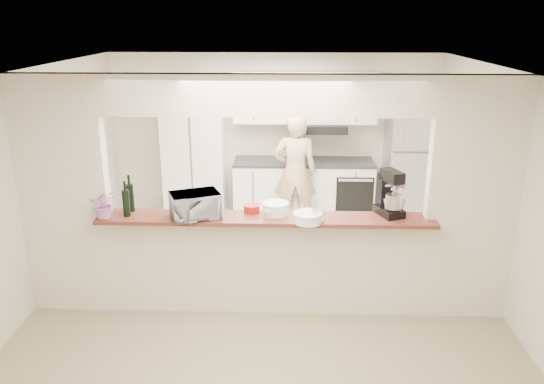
{
  "coord_description": "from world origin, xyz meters",
  "views": [
    {
      "loc": [
        0.24,
        -5.03,
        3.01
      ],
      "look_at": [
        0.05,
        0.3,
        1.24
      ],
      "focal_mm": 35.0,
      "sensor_mm": 36.0,
      "label": 1
    }
  ],
  "objects_px": {
    "refrigerator": "(411,168)",
    "toaster_oven": "(195,205)",
    "person": "(295,173)",
    "stand_mixer": "(389,195)"
  },
  "relations": [
    {
      "from": "toaster_oven",
      "to": "refrigerator",
      "type": "bearing_deg",
      "value": 21.84
    },
    {
      "from": "toaster_oven",
      "to": "stand_mixer",
      "type": "bearing_deg",
      "value": -18.32
    },
    {
      "from": "refrigerator",
      "to": "stand_mixer",
      "type": "bearing_deg",
      "value": -107.32
    },
    {
      "from": "toaster_oven",
      "to": "stand_mixer",
      "type": "distance_m",
      "value": 1.95
    },
    {
      "from": "refrigerator",
      "to": "toaster_oven",
      "type": "xyz_separation_m",
      "value": [
        -2.75,
        -2.75,
        0.37
      ]
    },
    {
      "from": "refrigerator",
      "to": "person",
      "type": "xyz_separation_m",
      "value": [
        -1.73,
        -0.35,
        0.01
      ]
    },
    {
      "from": "person",
      "to": "toaster_oven",
      "type": "bearing_deg",
      "value": 68.15
    },
    {
      "from": "refrigerator",
      "to": "toaster_oven",
      "type": "distance_m",
      "value": 3.91
    },
    {
      "from": "stand_mixer",
      "to": "toaster_oven",
      "type": "bearing_deg",
      "value": -175.16
    },
    {
      "from": "person",
      "to": "refrigerator",
      "type": "bearing_deg",
      "value": -167.48
    }
  ]
}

